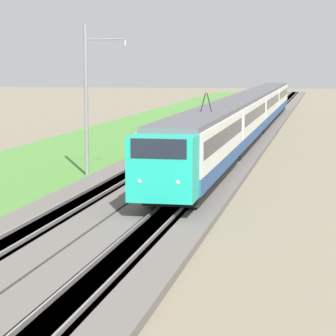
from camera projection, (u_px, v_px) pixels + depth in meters
ballast_main at (171, 152)px, 59.07m from camera, size 240.00×4.40×0.30m
ballast_adjacent at (232, 154)px, 58.20m from camera, size 240.00×4.40×0.30m
track_main at (171, 152)px, 59.07m from camera, size 240.00×1.57×0.45m
track_adjacent at (232, 154)px, 58.19m from camera, size 240.00×1.57×0.45m
grass_verge at (83, 152)px, 60.41m from camera, size 240.00×12.13×0.12m
passenger_train at (250, 112)px, 71.21m from camera, size 78.82×2.97×5.09m
catenary_mast_mid at (87, 99)px, 46.71m from camera, size 0.22×2.56×9.03m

